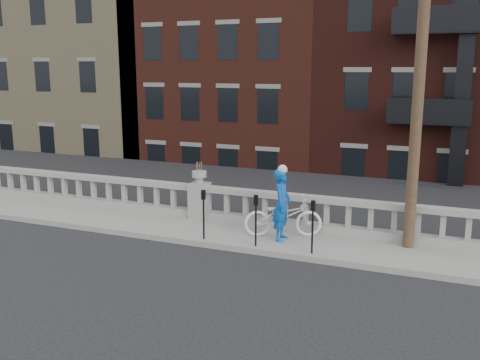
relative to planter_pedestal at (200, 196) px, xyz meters
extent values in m
plane|color=black|center=(0.00, -3.95, -0.83)|extent=(120.00, 120.00, 0.00)
cube|color=gray|center=(0.00, -0.95, -0.76)|extent=(32.00, 2.20, 0.15)
cube|color=gray|center=(0.00, 0.00, -0.56)|extent=(28.00, 0.34, 0.25)
cube|color=gray|center=(0.00, 0.00, 0.27)|extent=(28.00, 0.34, 0.16)
cube|color=gray|center=(0.00, 0.00, -0.13)|extent=(0.55, 0.55, 1.10)
cylinder|color=gray|center=(0.00, 0.00, 0.52)|extent=(0.24, 0.24, 0.20)
cylinder|color=gray|center=(0.00, 0.00, 0.70)|extent=(0.44, 0.44, 0.18)
cube|color=#605E59|center=(0.00, 0.35, -3.26)|extent=(36.00, 0.50, 5.15)
cube|color=black|center=(0.00, 22.00, -6.08)|extent=(80.00, 44.00, 0.50)
cube|color=#595651|center=(-2.00, 4.50, -3.83)|extent=(16.00, 7.00, 4.00)
cube|color=tan|center=(-17.00, 17.00, 4.17)|extent=(18.00, 16.00, 20.00)
cube|color=#4C1F15|center=(-4.00, 16.00, 1.17)|extent=(10.00, 14.00, 14.00)
cube|color=#36130E|center=(6.00, 16.00, 1.92)|extent=(10.00, 14.00, 15.50)
cylinder|color=#422D1E|center=(6.20, -0.35, 4.32)|extent=(0.28, 0.28, 10.00)
cylinder|color=black|center=(1.02, -1.80, -0.13)|extent=(0.05, 0.05, 1.10)
cube|color=black|center=(1.02, -1.80, 0.55)|extent=(0.10, 0.08, 0.26)
cube|color=black|center=(1.02, -1.85, 0.59)|extent=(0.06, 0.01, 0.08)
cylinder|color=black|center=(2.52, -1.80, -0.13)|extent=(0.05, 0.05, 1.10)
cube|color=black|center=(2.52, -1.80, 0.55)|extent=(0.10, 0.08, 0.26)
cube|color=black|center=(2.52, -1.85, 0.59)|extent=(0.06, 0.01, 0.08)
cylinder|color=black|center=(4.02, -1.80, -0.13)|extent=(0.05, 0.05, 1.10)
cube|color=black|center=(4.02, -1.80, 0.55)|extent=(0.10, 0.08, 0.26)
cube|color=black|center=(4.02, -1.85, 0.59)|extent=(0.06, 0.01, 0.08)
imported|color=white|center=(2.92, -0.73, -0.12)|extent=(2.24, 1.49, 1.11)
imported|color=#0B4DAC|center=(2.98, -1.04, 0.29)|extent=(0.51, 0.74, 1.94)
camera|label=1|loc=(7.20, -14.21, 3.89)|focal=40.00mm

